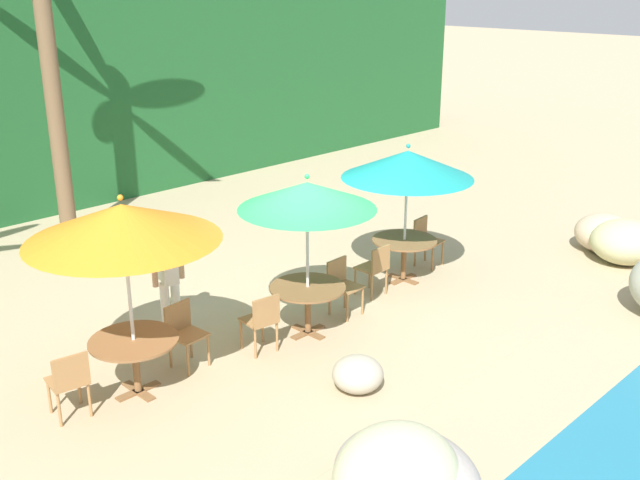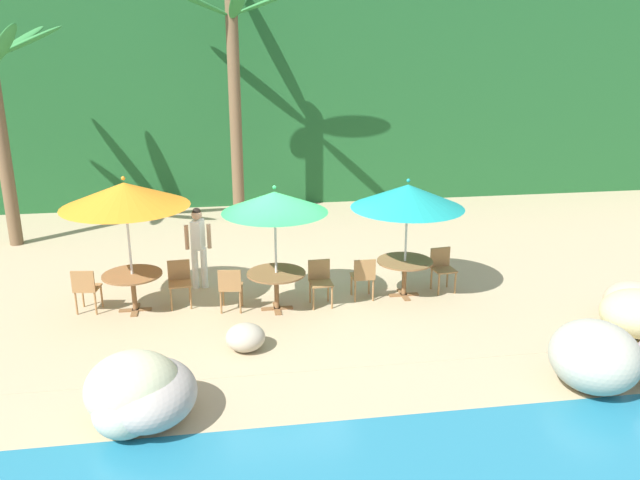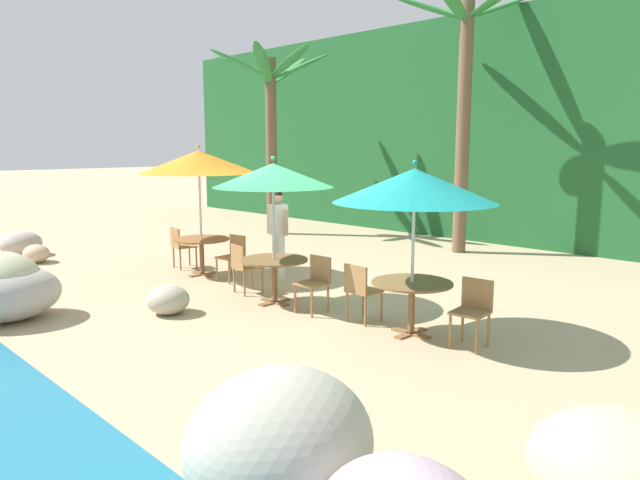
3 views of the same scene
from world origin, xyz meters
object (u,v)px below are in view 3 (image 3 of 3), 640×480
object	(u,v)px
chair_orange_inland	(180,244)
umbrella_green	(273,175)
chair_teal_inland	(360,289)
waiter_in_white	(278,227)
dining_table_green	(274,266)
umbrella_teal	(414,186)
dining_table_teal	(412,291)
chair_orange_seaward	(233,254)
palm_tree_nearest	(271,106)
dining_table_orange	(202,245)
chair_green_seaward	(316,280)
chair_green_inland	(243,265)
umbrella_orange	(199,162)
palm_tree_second	(464,77)
chair_teal_seaward	(473,307)

from	to	relation	value
chair_orange_inland	umbrella_green	bearing A→B (deg)	-6.17
chair_teal_inland	waiter_in_white	distance (m)	3.39
umbrella_green	dining_table_green	xyz separation A→B (m)	(-0.00, -0.00, -1.48)
umbrella_teal	dining_table_teal	size ratio (longest dim) A/B	2.16
umbrella_teal	dining_table_teal	distance (m)	1.42
waiter_in_white	umbrella_green	bearing A→B (deg)	-42.48
chair_orange_seaward	palm_tree_nearest	world-z (taller)	palm_tree_nearest
dining_table_orange	chair_orange_inland	world-z (taller)	chair_orange_inland
palm_tree_nearest	dining_table_green	bearing A→B (deg)	-39.67
chair_orange_inland	dining_table_teal	distance (m)	6.06
dining_table_orange	dining_table_green	size ratio (longest dim) A/B	1.00
dining_table_orange	umbrella_teal	size ratio (longest dim) A/B	0.46
chair_green_seaward	palm_tree_nearest	bearing A→B (deg)	144.63
chair_green_inland	waiter_in_white	world-z (taller)	waiter_in_white
dining_table_orange	dining_table_green	world-z (taller)	same
dining_table_green	chair_green_seaward	distance (m)	0.86
chair_orange_seaward	chair_green_seaward	xyz separation A→B (m)	(2.65, -0.38, 0.00)
dining_table_green	chair_teal_inland	world-z (taller)	chair_teal_inland
umbrella_orange	umbrella_green	bearing A→B (deg)	-7.37
dining_table_green	palm_tree_second	size ratio (longest dim) A/B	0.18
umbrella_green	palm_tree_nearest	xyz separation A→B (m)	(-6.03, 5.00, 1.59)
dining_table_green	chair_green_inland	distance (m)	0.86
chair_green_seaward	waiter_in_white	xyz separation A→B (m)	(-2.29, 1.21, 0.47)
umbrella_teal	umbrella_green	bearing A→B (deg)	-173.80
umbrella_orange	chair_orange_inland	world-z (taller)	umbrella_orange
palm_tree_second	umbrella_green	bearing A→B (deg)	-85.35
chair_green_inland	waiter_in_white	bearing A→B (deg)	114.39
umbrella_teal	chair_teal_inland	world-z (taller)	umbrella_teal
umbrella_orange	waiter_in_white	xyz separation A→B (m)	(1.20, 0.98, -1.26)
palm_tree_second	chair_green_inland	bearing A→B (deg)	-93.20
umbrella_orange	chair_green_inland	world-z (taller)	umbrella_orange
umbrella_green	chair_orange_inland	bearing A→B (deg)	173.83
palm_tree_second	palm_tree_nearest	bearing A→B (deg)	-167.42
umbrella_orange	dining_table_orange	bearing A→B (deg)	0.00
dining_table_orange	umbrella_teal	xyz separation A→B (m)	(5.20, -0.06, 1.42)
chair_teal_inland	dining_table_green	bearing A→B (deg)	-173.72
chair_orange_seaward	chair_green_seaward	world-z (taller)	same
dining_table_orange	dining_table_teal	world-z (taller)	same
palm_tree_second	waiter_in_white	xyz separation A→B (m)	(-0.94, -4.91, -3.15)
umbrella_orange	palm_tree_second	size ratio (longest dim) A/B	0.42
chair_orange_seaward	palm_tree_nearest	size ratio (longest dim) A/B	0.17
umbrella_green	dining_table_teal	xyz separation A→B (m)	(2.56, 0.28, -1.48)
chair_teal_seaward	chair_teal_inland	world-z (taller)	same
chair_orange_inland	chair_green_inland	world-z (taller)	same
waiter_in_white	umbrella_teal	bearing A→B (deg)	-14.65
chair_orange_inland	umbrella_teal	size ratio (longest dim) A/B	0.37
dining_table_teal	palm_tree_nearest	bearing A→B (deg)	151.19
chair_green_seaward	chair_green_inland	distance (m)	1.70
palm_tree_nearest	dining_table_teal	bearing A→B (deg)	-28.81
umbrella_green	waiter_in_white	xyz separation A→B (m)	(-1.45, 1.33, -1.10)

